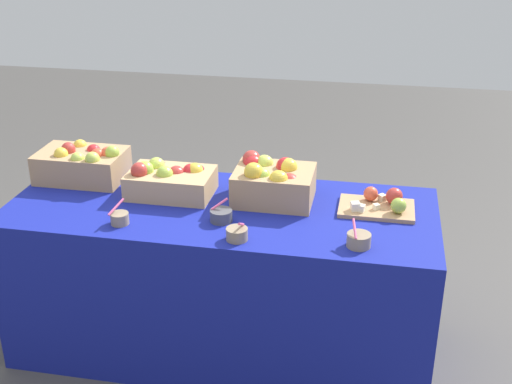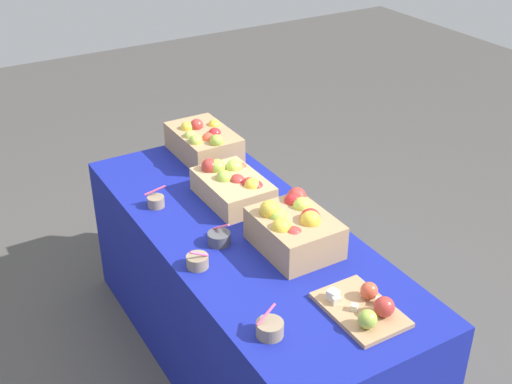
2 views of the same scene
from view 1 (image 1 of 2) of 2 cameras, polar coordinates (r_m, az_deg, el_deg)
name	(u,v)px [view 1 (image 1 of 2)]	position (r m, az deg, el deg)	size (l,w,h in m)	color
ground_plane	(224,342)	(3.36, -2.72, -12.67)	(10.00, 10.00, 0.00)	#474442
table	(223,278)	(3.15, -2.86, -7.29)	(1.90, 0.76, 0.74)	navy
apple_crate_left	(83,163)	(3.32, -14.54, 2.37)	(0.41, 0.26, 0.19)	tan
apple_crate_middle	(171,180)	(3.09, -7.29, 1.06)	(0.38, 0.25, 0.17)	tan
apple_crate_right	(273,181)	(2.99, 1.44, 0.92)	(0.35, 0.28, 0.20)	tan
cutting_board_front	(381,204)	(2.97, 10.61, -1.02)	(0.33, 0.22, 0.09)	tan
sample_bowl_near	(359,240)	(2.66, 8.74, -4.06)	(0.10, 0.10, 0.11)	gray
sample_bowl_mid	(120,218)	(2.86, -11.55, -2.19)	(0.08, 0.09, 0.10)	gray
sample_bowl_far	(221,215)	(2.83, -2.99, -2.00)	(0.10, 0.10, 0.10)	#4C4C51
sample_bowl_extra	(237,234)	(2.68, -1.63, -3.58)	(0.09, 0.09, 0.10)	gray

